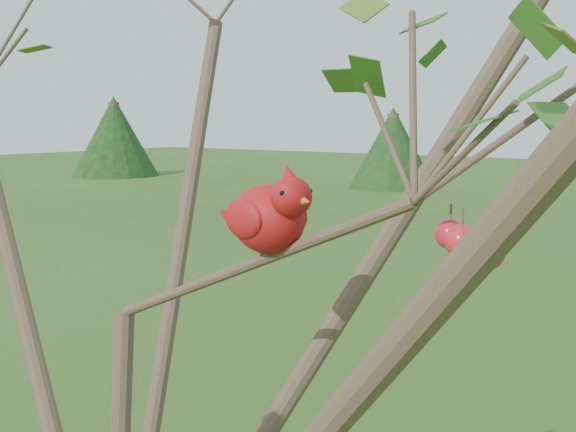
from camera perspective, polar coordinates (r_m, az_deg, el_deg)
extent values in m
sphere|color=red|center=(1.44, 18.27, 14.58)|extent=(0.04, 0.04, 0.04)
sphere|color=red|center=(0.96, 12.70, -1.41)|extent=(0.04, 0.04, 0.04)
sphere|color=red|center=(0.90, 15.55, -2.84)|extent=(0.04, 0.04, 0.04)
sphere|color=red|center=(0.87, 13.56, -1.97)|extent=(0.04, 0.04, 0.04)
ellipsoid|color=red|center=(1.06, -1.60, -0.24)|extent=(0.15, 0.13, 0.10)
sphere|color=red|center=(1.01, 0.25, 1.51)|extent=(0.07, 0.07, 0.06)
cone|color=red|center=(1.01, 0.09, 3.20)|extent=(0.05, 0.04, 0.04)
cone|color=#D85914|center=(0.99, 1.28, 1.18)|extent=(0.03, 0.03, 0.02)
ellipsoid|color=black|center=(1.00, 0.93, 1.18)|extent=(0.03, 0.03, 0.03)
cube|color=red|center=(1.13, -3.75, -0.81)|extent=(0.08, 0.05, 0.04)
ellipsoid|color=red|center=(1.09, -0.03, 0.12)|extent=(0.10, 0.05, 0.06)
ellipsoid|color=red|center=(1.05, -3.54, -0.23)|extent=(0.10, 0.05, 0.06)
cylinder|color=#422E23|center=(24.01, 8.27, 5.13)|extent=(0.37, 0.37, 2.44)
cone|color=black|center=(24.00, 8.28, 5.37)|extent=(2.85, 2.85, 2.65)
cylinder|color=#422E23|center=(29.43, -13.53, 5.92)|extent=(0.44, 0.44, 2.90)
cone|color=black|center=(29.43, -13.54, 6.15)|extent=(3.38, 3.38, 3.14)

